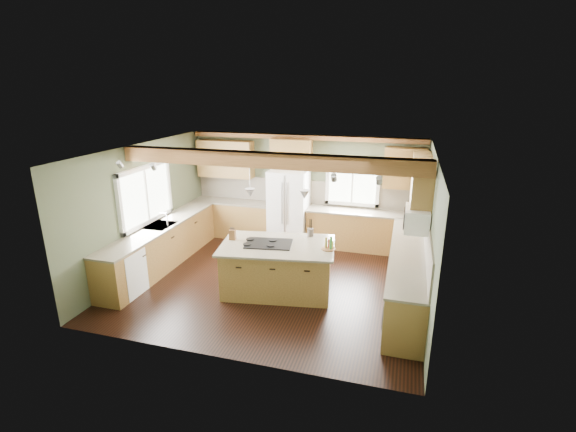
# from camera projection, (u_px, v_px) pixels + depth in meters

# --- Properties ---
(floor) EXTENTS (5.60, 5.60, 0.00)m
(floor) POSITION_uv_depth(u_px,v_px,m) (274.00, 281.00, 8.25)
(floor) COLOR black
(floor) RESTS_ON ground
(ceiling) EXTENTS (5.60, 5.60, 0.00)m
(ceiling) POSITION_uv_depth(u_px,v_px,m) (272.00, 150.00, 7.45)
(ceiling) COLOR silver
(ceiling) RESTS_ON wall_back
(wall_back) EXTENTS (5.60, 0.00, 5.60)m
(wall_back) POSITION_uv_depth(u_px,v_px,m) (305.00, 188.00, 10.14)
(wall_back) COLOR #4B553C
(wall_back) RESTS_ON ground
(wall_left) EXTENTS (0.00, 5.00, 5.00)m
(wall_left) POSITION_uv_depth(u_px,v_px,m) (144.00, 207.00, 8.59)
(wall_left) COLOR #4B553C
(wall_left) RESTS_ON ground
(wall_right) EXTENTS (0.00, 5.00, 5.00)m
(wall_right) POSITION_uv_depth(u_px,v_px,m) (429.00, 233.00, 7.11)
(wall_right) COLOR #4B553C
(wall_right) RESTS_ON ground
(ceiling_beam) EXTENTS (5.55, 0.26, 0.26)m
(ceiling_beam) POSITION_uv_depth(u_px,v_px,m) (267.00, 160.00, 7.21)
(ceiling_beam) COLOR #573419
(ceiling_beam) RESTS_ON ceiling
(soffit_trim) EXTENTS (5.55, 0.20, 0.10)m
(soffit_trim) POSITION_uv_depth(u_px,v_px,m) (305.00, 137.00, 9.67)
(soffit_trim) COLOR #573419
(soffit_trim) RESTS_ON ceiling
(backsplash_back) EXTENTS (5.58, 0.03, 0.58)m
(backsplash_back) POSITION_uv_depth(u_px,v_px,m) (305.00, 192.00, 10.15)
(backsplash_back) COLOR brown
(backsplash_back) RESTS_ON wall_back
(backsplash_right) EXTENTS (0.03, 3.70, 0.58)m
(backsplash_right) POSITION_uv_depth(u_px,v_px,m) (427.00, 237.00, 7.19)
(backsplash_right) COLOR brown
(backsplash_right) RESTS_ON wall_right
(base_cab_back_left) EXTENTS (2.02, 0.60, 0.88)m
(base_cab_back_left) POSITION_uv_depth(u_px,v_px,m) (233.00, 219.00, 10.60)
(base_cab_back_left) COLOR brown
(base_cab_back_left) RESTS_ON floor
(counter_back_left) EXTENTS (2.06, 0.64, 0.04)m
(counter_back_left) POSITION_uv_depth(u_px,v_px,m) (233.00, 202.00, 10.46)
(counter_back_left) COLOR brown
(counter_back_left) RESTS_ON base_cab_back_left
(base_cab_back_right) EXTENTS (2.62, 0.60, 0.88)m
(base_cab_back_right) POSITION_uv_depth(u_px,v_px,m) (363.00, 231.00, 9.73)
(base_cab_back_right) COLOR brown
(base_cab_back_right) RESTS_ON floor
(counter_back_right) EXTENTS (2.66, 0.64, 0.04)m
(counter_back_right) POSITION_uv_depth(u_px,v_px,m) (364.00, 212.00, 9.59)
(counter_back_right) COLOR brown
(counter_back_right) RESTS_ON base_cab_back_right
(base_cab_left) EXTENTS (0.60, 3.70, 0.88)m
(base_cab_left) POSITION_uv_depth(u_px,v_px,m) (162.00, 246.00, 8.82)
(base_cab_left) COLOR brown
(base_cab_left) RESTS_ON floor
(counter_left) EXTENTS (0.64, 3.74, 0.04)m
(counter_left) POSITION_uv_depth(u_px,v_px,m) (160.00, 226.00, 8.68)
(counter_left) COLOR brown
(counter_left) RESTS_ON base_cab_left
(base_cab_right) EXTENTS (0.60, 3.70, 0.88)m
(base_cab_right) POSITION_uv_depth(u_px,v_px,m) (407.00, 275.00, 7.50)
(base_cab_right) COLOR brown
(base_cab_right) RESTS_ON floor
(counter_right) EXTENTS (0.64, 3.74, 0.04)m
(counter_right) POSITION_uv_depth(u_px,v_px,m) (409.00, 252.00, 7.36)
(counter_right) COLOR brown
(counter_right) RESTS_ON base_cab_right
(upper_cab_back_left) EXTENTS (1.40, 0.35, 0.90)m
(upper_cab_back_left) POSITION_uv_depth(u_px,v_px,m) (226.00, 159.00, 10.30)
(upper_cab_back_left) COLOR brown
(upper_cab_back_left) RESTS_ON wall_back
(upper_cab_over_fridge) EXTENTS (0.96, 0.35, 0.70)m
(upper_cab_over_fridge) POSITION_uv_depth(u_px,v_px,m) (291.00, 154.00, 9.80)
(upper_cab_over_fridge) COLOR brown
(upper_cab_over_fridge) RESTS_ON wall_back
(upper_cab_right) EXTENTS (0.35, 2.20, 0.90)m
(upper_cab_right) POSITION_uv_depth(u_px,v_px,m) (421.00, 184.00, 7.78)
(upper_cab_right) COLOR brown
(upper_cab_right) RESTS_ON wall_right
(upper_cab_back_corner) EXTENTS (0.90, 0.35, 0.90)m
(upper_cab_back_corner) POSITION_uv_depth(u_px,v_px,m) (405.00, 168.00, 9.17)
(upper_cab_back_corner) COLOR brown
(upper_cab_back_corner) RESTS_ON wall_back
(window_left) EXTENTS (0.04, 1.60, 1.05)m
(window_left) POSITION_uv_depth(u_px,v_px,m) (145.00, 195.00, 8.55)
(window_left) COLOR white
(window_left) RESTS_ON wall_left
(window_back) EXTENTS (1.10, 0.04, 1.00)m
(window_back) POSITION_uv_depth(u_px,v_px,m) (353.00, 181.00, 9.74)
(window_back) COLOR white
(window_back) RESTS_ON wall_back
(sink) EXTENTS (0.50, 0.65, 0.03)m
(sink) POSITION_uv_depth(u_px,v_px,m) (160.00, 226.00, 8.68)
(sink) COLOR #262628
(sink) RESTS_ON counter_left
(faucet) EXTENTS (0.02, 0.02, 0.28)m
(faucet) POSITION_uv_depth(u_px,v_px,m) (167.00, 220.00, 8.58)
(faucet) COLOR #B2B2B7
(faucet) RESTS_ON sink
(dishwasher) EXTENTS (0.60, 0.60, 0.84)m
(dishwasher) POSITION_uv_depth(u_px,v_px,m) (123.00, 273.00, 7.63)
(dishwasher) COLOR white
(dishwasher) RESTS_ON floor
(oven) EXTENTS (0.60, 0.72, 0.84)m
(oven) POSITION_uv_depth(u_px,v_px,m) (404.00, 312.00, 6.31)
(oven) COLOR white
(oven) RESTS_ON floor
(microwave) EXTENTS (0.40, 0.70, 0.38)m
(microwave) POSITION_uv_depth(u_px,v_px,m) (417.00, 219.00, 7.05)
(microwave) COLOR white
(microwave) RESTS_ON wall_right
(pendant_left) EXTENTS (0.18, 0.18, 0.16)m
(pendant_left) POSITION_uv_depth(u_px,v_px,m) (250.00, 193.00, 7.40)
(pendant_left) COLOR #B2B2B7
(pendant_left) RESTS_ON ceiling
(pendant_right) EXTENTS (0.18, 0.18, 0.16)m
(pendant_right) POSITION_uv_depth(u_px,v_px,m) (304.00, 195.00, 7.28)
(pendant_right) COLOR #B2B2B7
(pendant_right) RESTS_ON ceiling
(refrigerator) EXTENTS (0.90, 0.74, 1.80)m
(refrigerator) POSITION_uv_depth(u_px,v_px,m) (289.00, 207.00, 9.99)
(refrigerator) COLOR white
(refrigerator) RESTS_ON floor
(island) EXTENTS (2.11, 1.48, 0.88)m
(island) POSITION_uv_depth(u_px,v_px,m) (278.00, 268.00, 7.78)
(island) COLOR olive
(island) RESTS_ON floor
(island_top) EXTENTS (2.25, 1.63, 0.04)m
(island_top) POSITION_uv_depth(u_px,v_px,m) (277.00, 245.00, 7.64)
(island_top) COLOR brown
(island_top) RESTS_ON island
(cooktop) EXTENTS (0.92, 0.69, 0.02)m
(cooktop) POSITION_uv_depth(u_px,v_px,m) (269.00, 244.00, 7.65)
(cooktop) COLOR black
(cooktop) RESTS_ON island_top
(knife_block) EXTENTS (0.12, 0.10, 0.20)m
(knife_block) POSITION_uv_depth(u_px,v_px,m) (233.00, 235.00, 7.84)
(knife_block) COLOR brown
(knife_block) RESTS_ON island_top
(utensil_crock) EXTENTS (0.15, 0.15, 0.16)m
(utensil_crock) POSITION_uv_depth(u_px,v_px,m) (310.00, 232.00, 8.02)
(utensil_crock) COLOR #39322E
(utensil_crock) RESTS_ON island_top
(bottle_tray) EXTENTS (0.30, 0.30, 0.23)m
(bottle_tray) POSITION_uv_depth(u_px,v_px,m) (329.00, 243.00, 7.38)
(bottle_tray) COLOR brown
(bottle_tray) RESTS_ON island_top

